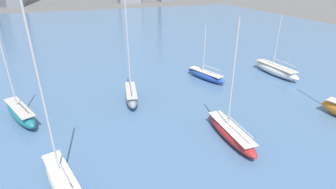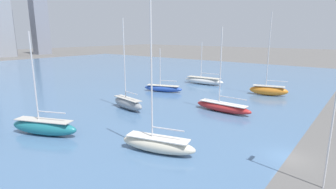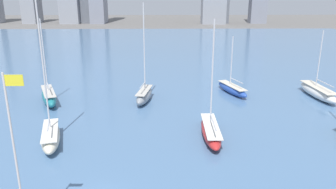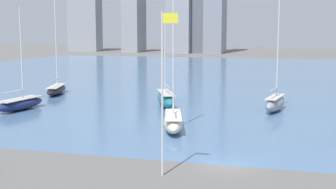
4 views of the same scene
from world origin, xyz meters
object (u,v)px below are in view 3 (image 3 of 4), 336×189
Objects in this scene: flag_pole at (16,156)px; sailboat_gray at (144,95)px; sailboat_teal at (49,96)px; sailboat_red at (211,130)px; sailboat_white at (318,92)px; sailboat_cream at (51,135)px; sailboat_blue at (232,89)px.

sailboat_gray is (6.67, 30.49, -5.38)m from flag_pole.
flag_pole is at bearing -98.01° from sailboat_teal.
sailboat_white is at bearing 39.01° from sailboat_red.
sailboat_cream is 18.60m from sailboat_red.
sailboat_teal is at bearing 151.96° from sailboat_red.
sailboat_red is (23.53, -13.33, -0.23)m from sailboat_teal.
sailboat_white is at bearing 7.93° from sailboat_cream.
sailboat_blue is at bearing 72.14° from sailboat_red.
sailboat_cream is (-38.53, -16.77, 0.06)m from sailboat_white.
sailboat_red reaches higher than sailboat_white.
sailboat_white reaches higher than sailboat_blue.
sailboat_red is (18.54, 1.42, -0.15)m from sailboat_cream.
flag_pole is 0.93× the size of sailboat_teal.
sailboat_gray is at bearing 123.54° from sailboat_red.
sailboat_teal is 15.57m from sailboat_cream.
sailboat_cream is at bearing -113.52° from sailboat_gray.
flag_pole is 0.73× the size of sailboat_cream.
flag_pole is 1.09× the size of sailboat_white.
sailboat_blue is 31.47m from sailboat_cream.
sailboat_teal is (-14.95, -0.37, -0.01)m from sailboat_gray.
sailboat_red is at bearing -11.21° from sailboat_cream.
sailboat_red is at bearing -146.03° from sailboat_white.
sailboat_red is (-19.99, -15.35, -0.09)m from sailboat_white.
sailboat_gray is 18.11m from sailboat_cream.
sailboat_gray is 14.96m from sailboat_teal.
sailboat_teal is 27.05m from sailboat_red.
flag_pole is at bearing -93.51° from sailboat_cream.
sailboat_blue is 18.99m from sailboat_red.
sailboat_red reaches higher than flag_pole.
sailboat_teal is at bearing 179.11° from sailboat_white.
sailboat_gray reaches higher than sailboat_red.
sailboat_blue is 0.75× the size of sailboat_teal.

